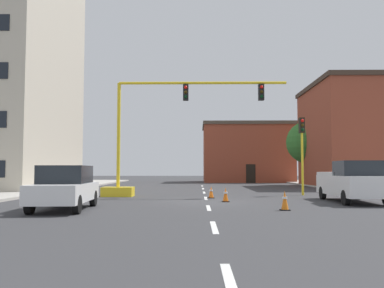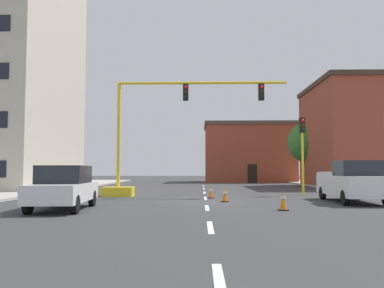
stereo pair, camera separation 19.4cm
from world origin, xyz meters
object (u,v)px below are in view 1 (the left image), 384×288
object	(u,v)px
traffic_light_pole_right	(302,138)
traffic_cone_roadside_b	(226,195)
traffic_signal_gantry	(144,156)
sedan_white_near_left	(65,187)
traffic_cone_roadside_c	(211,192)
pickup_truck_white	(352,182)
tree_right_far	(308,142)
traffic_cone_roadside_a	(285,201)

from	to	relation	value
traffic_light_pole_right	traffic_cone_roadside_b	bearing A→B (deg)	-135.06
traffic_signal_gantry	sedan_white_near_left	xyz separation A→B (m)	(-2.03, -7.87, -1.46)
traffic_light_pole_right	traffic_cone_roadside_c	world-z (taller)	traffic_light_pole_right
traffic_signal_gantry	traffic_cone_roadside_c	xyz separation A→B (m)	(3.94, -1.37, -2.03)
sedan_white_near_left	traffic_cone_roadside_b	world-z (taller)	sedan_white_near_left
pickup_truck_white	sedan_white_near_left	xyz separation A→B (m)	(-12.73, -3.83, -0.09)
traffic_light_pole_right	traffic_cone_roadside_c	size ratio (longest dim) A/B	7.22
traffic_signal_gantry	tree_right_far	world-z (taller)	traffic_signal_gantry
pickup_truck_white	traffic_cone_roadside_a	xyz separation A→B (m)	(-4.12, -3.92, -0.60)
pickup_truck_white	traffic_cone_roadside_b	distance (m)	6.17
traffic_cone_roadside_a	traffic_light_pole_right	bearing A→B (deg)	71.28
tree_right_far	traffic_cone_roadside_c	size ratio (longest dim) A/B	9.73
tree_right_far	traffic_cone_roadside_c	distance (m)	21.37
sedan_white_near_left	traffic_cone_roadside_b	xyz separation A→B (m)	(6.59, 3.97, -0.54)
sedan_white_near_left	traffic_cone_roadside_a	bearing A→B (deg)	-0.59
tree_right_far	pickup_truck_white	xyz separation A→B (m)	(-3.63, -20.91, -3.34)
pickup_truck_white	sedan_white_near_left	bearing A→B (deg)	-163.25
tree_right_far	traffic_cone_roadside_a	world-z (taller)	tree_right_far
traffic_cone_roadside_b	tree_right_far	bearing A→B (deg)	64.81
tree_right_far	traffic_cone_roadside_b	bearing A→B (deg)	-115.19
traffic_cone_roadside_c	traffic_cone_roadside_b	bearing A→B (deg)	-76.26
traffic_light_pole_right	sedan_white_near_left	bearing A→B (deg)	-142.24
pickup_truck_white	sedan_white_near_left	world-z (taller)	pickup_truck_white
tree_right_far	traffic_cone_roadside_c	xyz separation A→B (m)	(-10.39, -18.24, -3.99)
traffic_cone_roadside_a	sedan_white_near_left	bearing A→B (deg)	179.41
pickup_truck_white	traffic_cone_roadside_c	xyz separation A→B (m)	(-6.75, 2.67, -0.65)
traffic_light_pole_right	tree_right_far	world-z (taller)	tree_right_far
traffic_cone_roadside_b	traffic_cone_roadside_a	bearing A→B (deg)	-63.57
traffic_cone_roadside_c	traffic_cone_roadside_a	bearing A→B (deg)	-68.20
traffic_cone_roadside_a	traffic_cone_roadside_c	bearing A→B (deg)	111.80
traffic_cone_roadside_b	traffic_cone_roadside_c	distance (m)	2.61
traffic_light_pole_right	tree_right_far	xyz separation A→B (m)	(4.65, 15.66, 0.79)
traffic_signal_gantry	tree_right_far	xyz separation A→B (m)	(14.33, 16.87, 1.96)
traffic_cone_roadside_c	traffic_light_pole_right	bearing A→B (deg)	24.16
pickup_truck_white	traffic_light_pole_right	bearing A→B (deg)	100.96
traffic_light_pole_right	traffic_cone_roadside_b	distance (m)	7.90
traffic_light_pole_right	tree_right_far	bearing A→B (deg)	73.47
traffic_cone_roadside_b	sedan_white_near_left	bearing A→B (deg)	-148.98
sedan_white_near_left	traffic_cone_roadside_c	xyz separation A→B (m)	(5.98, 6.50, -0.56)
traffic_light_pole_right	pickup_truck_white	world-z (taller)	traffic_light_pole_right
traffic_light_pole_right	traffic_cone_roadside_c	bearing A→B (deg)	-155.84
traffic_signal_gantry	tree_right_far	size ratio (longest dim) A/B	1.68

